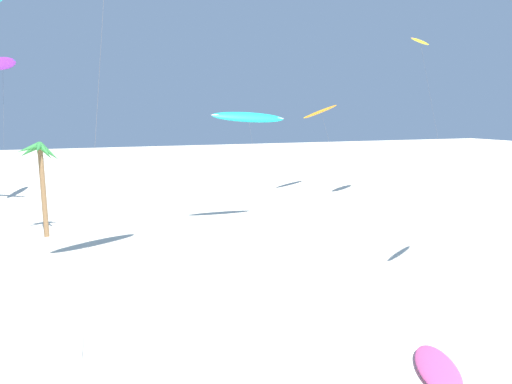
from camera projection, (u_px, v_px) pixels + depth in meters
The scene contains 6 objects.
palm_tree_2 at pixel (40, 161), 38.27m from camera, with size 3.44×3.65×8.16m.
flying_kite_0 at pixel (3, 63), 49.07m from camera, with size 2.62×8.34×17.18m.
flying_kite_1 at pixel (321, 111), 59.97m from camera, with size 7.44×4.87×11.95m.
flying_kite_4 at pixel (249, 117), 40.51m from camera, with size 6.94×9.75×10.85m.
flying_kite_6 at pixel (420, 42), 50.16m from camera, with size 6.20×8.23×18.71m.
grounded_kite_1 at pixel (438, 369), 18.67m from camera, with size 3.30×4.22×0.33m.
Camera 1 is at (-7.13, 0.03, 10.47)m, focal length 32.11 mm.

